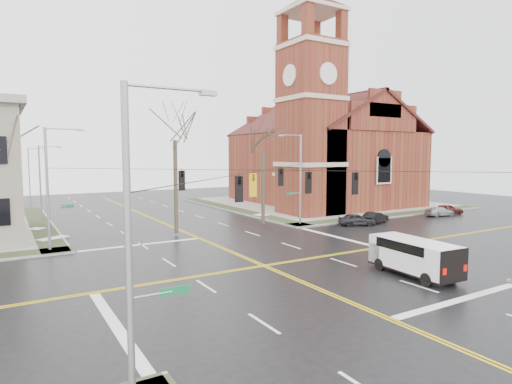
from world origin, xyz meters
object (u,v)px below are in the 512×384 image
parked_car_d (448,209)px  streetlight_north_b (30,172)px  signal_pole_nw (50,185)px  signal_pole_sw (135,239)px  cargo_van (411,254)px  tree_nw_far (2,145)px  tree_ne (263,146)px  signal_pole_ne (299,177)px  church (319,145)px  parked_car_b (375,218)px  tree_nw_near (175,134)px  parked_car_a (356,220)px  streetlight_north_a (42,180)px  parked_car_c (440,211)px

parked_car_d → streetlight_north_b: bearing=69.8°
signal_pole_nw → signal_pole_sw: same height
signal_pole_nw → streetlight_north_b: signal_pole_nw is taller
parked_car_d → signal_pole_sw: bearing=138.1°
cargo_van → tree_nw_far: (-20.74, 20.21, 6.64)m
parked_car_d → tree_ne: tree_ne is taller
signal_pole_ne → signal_pole_sw: bearing=-134.6°
church → streetlight_north_b: church is taller
tree_nw_far → signal_pole_nw: bearing=-40.4°
parked_car_b → tree_nw_far: tree_nw_far is taller
signal_pole_ne → tree_nw_near: size_ratio=0.73×
signal_pole_sw → parked_car_a: bearing=35.8°
signal_pole_ne → signal_pole_nw: same height
church → tree_ne: 20.10m
streetlight_north_a → cargo_van: streetlight_north_a is taller
streetlight_north_b → streetlight_north_a: bearing=-90.0°
parked_car_c → cargo_van: bearing=132.0°
parked_car_c → tree_nw_near: bearing=90.9°
parked_car_d → parked_car_b: bearing=114.6°
tree_ne → parked_car_d: bearing=-11.2°
streetlight_north_b → cargo_van: size_ratio=1.39×
tree_nw_far → tree_nw_near: size_ratio=0.88×
parked_car_a → streetlight_north_a: bearing=77.4°
streetlight_north_b → parked_car_d: streetlight_north_b is taller
tree_nw_far → signal_pole_sw: bearing=-83.5°
streetlight_north_b → tree_nw_far: bearing=-96.0°
signal_pole_nw → parked_car_d: (42.82, -2.73, -4.35)m
tree_nw_near → signal_pole_nw: bearing=-172.0°
signal_pole_ne → tree_nw_near: bearing=173.5°
church → parked_car_b: bearing=-109.9°
church → streetlight_north_a: 35.78m
parked_car_b → parked_car_d: parked_car_b is taller
signal_pole_sw → streetlight_north_b: (0.67, 59.50, -0.48)m
church → cargo_van: size_ratio=4.79×
cargo_van → tree_nw_far: tree_nw_far is taller
parked_car_a → tree_ne: (-8.00, 4.98, 7.39)m
parked_car_c → tree_ne: (-21.09, 5.06, 7.47)m
signal_pole_nw → parked_car_b: (30.15, -3.14, -4.35)m
streetlight_north_b → signal_pole_sw: bearing=-90.6°
parked_car_c → tree_nw_near: size_ratio=0.29×
streetlight_north_a → parked_car_a: bearing=-36.1°
streetlight_north_a → cargo_van: (17.17, -34.23, -3.21)m
parked_car_a → parked_car_d: parked_car_a is taller
signal_pole_ne → tree_nw_far: tree_nw_far is taller
church → signal_pole_sw: church is taller
streetlight_north_b → tree_ne: tree_ne is taller
signal_pole_sw → streetlight_north_a: size_ratio=1.12×
cargo_van → parked_car_b: cargo_van is taller
parked_car_c → parked_car_b: bearing=99.2°
signal_pole_ne → streetlight_north_b: (-21.97, 36.50, -0.48)m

